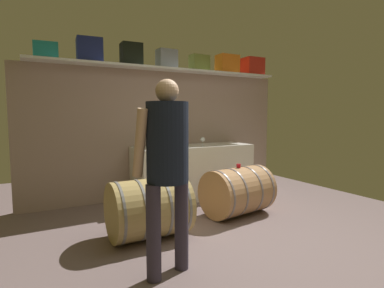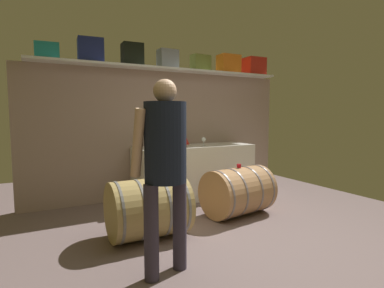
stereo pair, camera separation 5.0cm
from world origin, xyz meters
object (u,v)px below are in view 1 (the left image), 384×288
object	(u,v)px
wine_glass	(203,140)
winemaker_pouring	(167,157)
toolcase_orange	(227,64)
toolcase_red	(252,67)
toolcase_navy	(89,50)
toolcase_black	(131,55)
toolcase_teal	(46,51)
wine_barrel_far	(149,208)
toolcase_grey	(167,59)
toolcase_olive	(199,63)
tasting_cup	(239,166)
wine_barrel_near	(238,191)
red_funnel	(185,141)
wine_bottle_clear	(155,137)
work_cabinet	(194,171)

from	to	relation	value
wine_glass	winemaker_pouring	bearing A→B (deg)	-127.62
toolcase_orange	toolcase_red	size ratio (longest dim) A/B	1.02
toolcase_navy	toolcase_black	distance (m)	0.60
toolcase_teal	wine_barrel_far	distance (m)	2.51
toolcase_navy	toolcase_grey	xyz separation A→B (m)	(1.18, 0.00, -0.02)
toolcase_olive	toolcase_red	size ratio (longest dim) A/B	0.87
toolcase_teal	toolcase_olive	distance (m)	2.33
tasting_cup	toolcase_black	bearing A→B (deg)	128.42
wine_barrel_near	tasting_cup	distance (m)	0.34
toolcase_teal	toolcase_grey	distance (m)	1.74
toolcase_olive	tasting_cup	distance (m)	2.02
toolcase_black	wine_glass	size ratio (longest dim) A/B	2.32
toolcase_grey	winemaker_pouring	distance (m)	2.78
wine_barrel_far	toolcase_grey	bearing A→B (deg)	59.34
toolcase_teal	red_funnel	bearing A→B (deg)	4.13
toolcase_grey	winemaker_pouring	xyz separation A→B (m)	(-1.02, -2.28, -1.22)
toolcase_orange	wine_barrel_near	xyz separation A→B (m)	(-0.72, -1.30, -1.91)
tasting_cup	toolcase_teal	bearing A→B (deg)	149.30
toolcase_teal	toolcase_orange	distance (m)	2.90
toolcase_navy	toolcase_red	distance (m)	2.91
wine_glass	wine_barrel_far	size ratio (longest dim) A/B	0.17
toolcase_teal	wine_barrel_near	bearing A→B (deg)	-26.86
wine_barrel_far	wine_glass	bearing A→B (deg)	39.49
toolcase_teal	wine_bottle_clear	xyz separation A→B (m)	(1.50, -0.06, -1.19)
wine_bottle_clear	toolcase_black	bearing A→B (deg)	169.44
toolcase_teal	wine_glass	bearing A→B (deg)	-6.30
wine_glass	tasting_cup	size ratio (longest dim) A/B	2.50
work_cabinet	wine_bottle_clear	world-z (taller)	wine_bottle_clear
wine_glass	wine_barrel_far	distance (m)	1.80
toolcase_olive	wine_glass	size ratio (longest dim) A/B	2.21
toolcase_olive	toolcase_teal	bearing A→B (deg)	176.71
red_funnel	wine_bottle_clear	bearing A→B (deg)	-172.85
toolcase_orange	toolcase_grey	bearing A→B (deg)	-178.96
toolcase_teal	toolcase_black	xyz separation A→B (m)	(1.16, 0.00, 0.06)
wine_barrel_far	red_funnel	bearing A→B (deg)	50.88
wine_bottle_clear	tasting_cup	size ratio (longest dim) A/B	5.54
toolcase_navy	wine_glass	bearing A→B (deg)	-9.10
wine_barrel_far	toolcase_black	bearing A→B (deg)	78.67
toolcase_orange	work_cabinet	xyz separation A→B (m)	(-0.81, -0.24, -1.81)
toolcase_red	tasting_cup	size ratio (longest dim) A/B	6.38
winemaker_pouring	red_funnel	bearing A→B (deg)	45.92
wine_bottle_clear	red_funnel	bearing A→B (deg)	7.15
work_cabinet	tasting_cup	bearing A→B (deg)	-84.73
toolcase_navy	toolcase_orange	xyz separation A→B (m)	(2.35, 0.00, -0.01)
wine_glass	toolcase_orange	bearing A→B (deg)	28.29
toolcase_teal	toolcase_olive	world-z (taller)	toolcase_olive
toolcase_black	wine_glass	xyz separation A→B (m)	(1.01, -0.39, -1.29)
toolcase_orange	winemaker_pouring	bearing A→B (deg)	-132.75
toolcase_teal	toolcase_navy	distance (m)	0.56
toolcase_teal	toolcase_red	xyz separation A→B (m)	(3.47, 0.00, 0.05)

